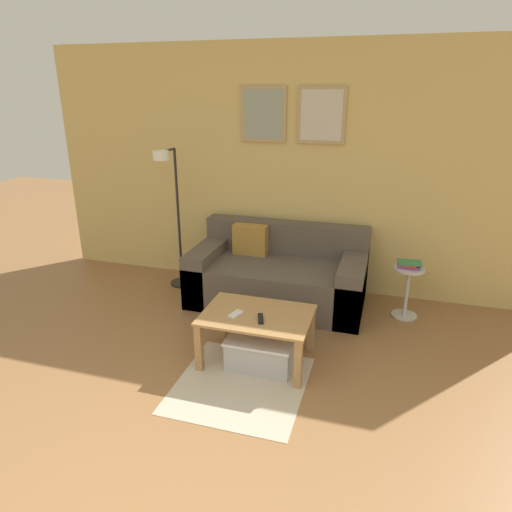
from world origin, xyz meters
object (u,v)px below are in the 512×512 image
(side_table, at_px, (407,288))
(remote_control, at_px, (261,319))
(floor_lamp, at_px, (172,210))
(storage_bin, at_px, (262,350))
(cell_phone, at_px, (236,314))
(coffee_table, at_px, (257,323))
(book_stack, at_px, (409,264))
(couch, at_px, (278,276))

(side_table, bearing_deg, remote_control, -131.87)
(floor_lamp, height_order, remote_control, floor_lamp)
(storage_bin, xyz_separation_m, floor_lamp, (-1.32, 1.15, 0.77))
(floor_lamp, relative_size, remote_control, 10.19)
(floor_lamp, bearing_deg, storage_bin, -41.09)
(side_table, height_order, cell_phone, side_table)
(coffee_table, bearing_deg, side_table, 44.71)
(floor_lamp, relative_size, side_table, 3.03)
(remote_control, bearing_deg, book_stack, 30.04)
(floor_lamp, bearing_deg, cell_phone, -46.51)
(coffee_table, bearing_deg, remote_control, -57.44)
(storage_bin, relative_size, side_table, 1.06)
(coffee_table, bearing_deg, floor_lamp, 138.76)
(storage_bin, bearing_deg, book_stack, 47.79)
(remote_control, bearing_deg, floor_lamp, 119.16)
(coffee_table, relative_size, book_stack, 3.81)
(remote_control, height_order, cell_phone, remote_control)
(floor_lamp, xyz_separation_m, cell_phone, (1.10, -1.16, -0.48))
(coffee_table, height_order, cell_phone, cell_phone)
(storage_bin, bearing_deg, remote_control, -91.83)
(couch, distance_m, remote_control, 1.24)
(coffee_table, xyz_separation_m, cell_phone, (-0.16, -0.06, 0.08))
(couch, xyz_separation_m, floor_lamp, (-1.15, -0.03, 0.62))
(floor_lamp, bearing_deg, book_stack, 1.41)
(floor_lamp, xyz_separation_m, side_table, (2.42, 0.05, -0.60))
(couch, distance_m, storage_bin, 1.20)
(coffee_table, bearing_deg, cell_phone, -160.61)
(cell_phone, bearing_deg, storage_bin, 19.32)
(side_table, relative_size, remote_control, 3.37)
(remote_control, bearing_deg, coffee_table, 103.87)
(storage_bin, height_order, remote_control, remote_control)
(couch, height_order, coffee_table, couch)
(couch, bearing_deg, book_stack, 1.18)
(couch, bearing_deg, side_table, 0.55)
(side_table, xyz_separation_m, book_stack, (-0.01, 0.01, 0.23))
(book_stack, relative_size, cell_phone, 1.62)
(coffee_table, height_order, floor_lamp, floor_lamp)
(floor_lamp, distance_m, remote_control, 1.83)
(couch, bearing_deg, remote_control, -82.23)
(coffee_table, xyz_separation_m, side_table, (1.16, 1.15, -0.04))
(coffee_table, height_order, storage_bin, coffee_table)
(floor_lamp, height_order, book_stack, floor_lamp)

